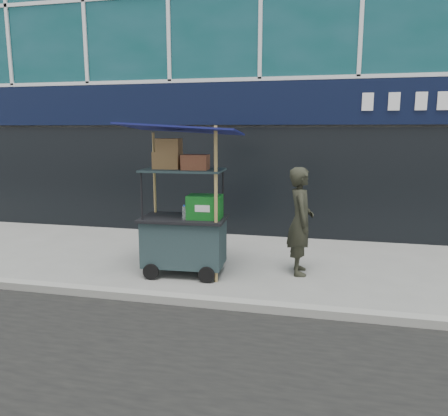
# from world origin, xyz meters

# --- Properties ---
(ground) EXTENTS (80.00, 80.00, 0.00)m
(ground) POSITION_xyz_m (0.00, 0.00, 0.00)
(ground) COLOR slate
(ground) RESTS_ON ground
(curb) EXTENTS (80.00, 0.18, 0.12)m
(curb) POSITION_xyz_m (0.00, -0.20, 0.06)
(curb) COLOR gray
(curb) RESTS_ON ground
(vendor_cart) EXTENTS (1.90, 1.39, 2.47)m
(vendor_cart) POSITION_xyz_m (-0.78, 1.04, 0.87)
(vendor_cart) COLOR #1B2E2E
(vendor_cart) RESTS_ON ground
(vendor_man) EXTENTS (0.51, 0.70, 1.77)m
(vendor_man) POSITION_xyz_m (1.05, 1.48, 0.88)
(vendor_man) COLOR #26271D
(vendor_man) RESTS_ON ground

